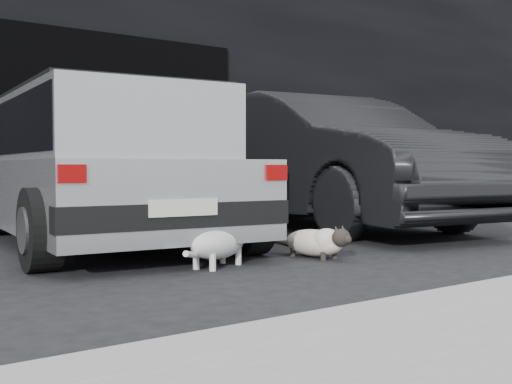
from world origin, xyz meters
TOP-DOWN VIEW (x-y plane):
  - ground at (0.00, 0.00)m, footprint 80.00×80.00m
  - building_facade at (1.00, 6.00)m, footprint 34.00×4.00m
  - garage_opening at (1.00, 3.99)m, footprint 4.00×0.10m
  - silver_hatchback at (-0.29, 1.14)m, footprint 2.22×4.03m
  - second_car at (2.69, 1.34)m, footprint 2.41×5.15m
  - cat_siamese at (0.76, -0.70)m, footprint 0.34×0.83m
  - cat_white at (-0.09, -0.58)m, footprint 0.78×0.48m

SIDE VIEW (x-z plane):
  - ground at x=0.00m, z-range 0.00..0.00m
  - cat_siamese at x=0.76m, z-range -0.01..0.27m
  - cat_white at x=-0.09m, z-range -0.01..0.39m
  - silver_hatchback at x=-0.29m, z-range 0.07..1.49m
  - second_car at x=2.69m, z-range 0.00..1.63m
  - garage_opening at x=1.00m, z-range 0.00..2.60m
  - building_facade at x=1.00m, z-range 0.00..5.00m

